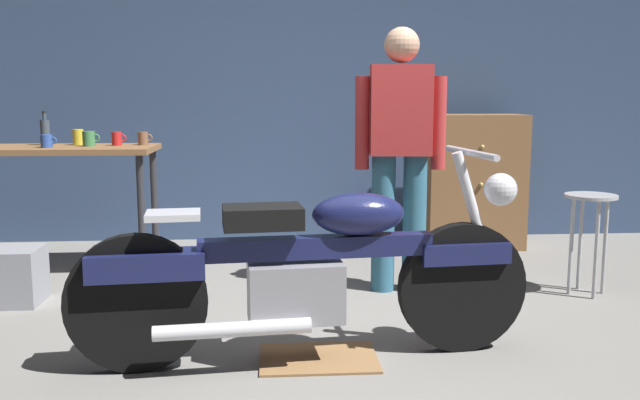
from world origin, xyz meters
TOP-DOWN VIEW (x-y plane):
  - ground_plane at (0.00, 0.00)m, footprint 12.00×12.00m
  - back_wall at (0.00, 2.80)m, footprint 8.00×0.12m
  - workbench at (-1.81, 1.68)m, footprint 1.30×0.64m
  - motorcycle at (-0.16, -0.10)m, footprint 2.19×0.62m
  - person_standing at (0.48, 1.05)m, footprint 0.57×0.25m
  - shop_stool at (1.66, 0.87)m, footprint 0.32×0.32m
  - wooden_dresser at (1.33, 2.30)m, footprint 0.80×0.47m
  - drip_tray at (-0.12, -0.10)m, footprint 0.56×0.40m
  - storage_bin at (-1.96, 0.93)m, footprint 0.44×0.32m
  - mug_blue_enamel at (-1.86, 1.57)m, footprint 0.11×0.08m
  - mug_yellow_tall at (-1.71, 1.81)m, footprint 0.11×0.08m
  - mug_red_diner at (-1.42, 1.74)m, footprint 0.10×0.07m
  - mug_brown_stoneware at (-1.25, 1.78)m, footprint 0.10×0.07m
  - mug_green_speckled at (-1.61, 1.68)m, footprint 0.12×0.09m
  - bottle at (-1.94, 1.81)m, footprint 0.06×0.06m

SIDE VIEW (x-z plane):
  - ground_plane at x=0.00m, z-range 0.00..0.00m
  - drip_tray at x=-0.12m, z-range 0.00..0.01m
  - storage_bin at x=-1.96m, z-range 0.00..0.34m
  - motorcycle at x=-0.16m, z-range -0.05..0.95m
  - shop_stool at x=1.66m, z-range 0.18..0.82m
  - wooden_dresser at x=1.33m, z-range 0.00..1.10m
  - workbench at x=-1.81m, z-range 0.34..1.24m
  - person_standing at x=0.48m, z-range 0.09..1.76m
  - mug_blue_enamel at x=-1.86m, z-range 0.90..0.99m
  - mug_brown_stoneware at x=-1.25m, z-range 0.90..0.99m
  - mug_red_diner at x=-1.42m, z-range 0.90..1.00m
  - mug_green_speckled at x=-1.61m, z-range 0.90..1.01m
  - mug_yellow_tall at x=-1.71m, z-range 0.90..1.01m
  - bottle at x=-1.94m, z-range 0.88..1.12m
  - back_wall at x=0.00m, z-range 0.00..3.10m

